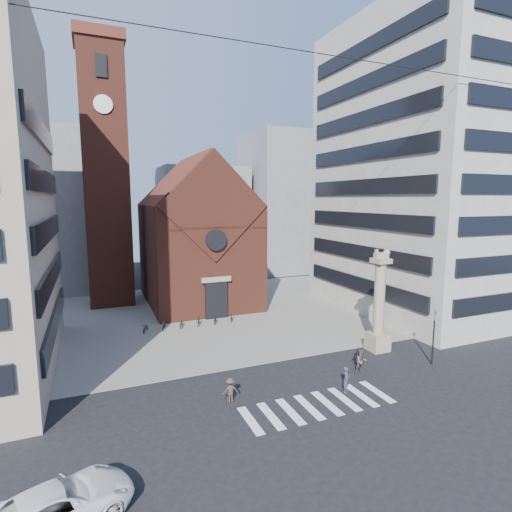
# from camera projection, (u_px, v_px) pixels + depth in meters

# --- Properties ---
(ground) EXTENTS (120.00, 120.00, 0.00)m
(ground) POSITION_uv_depth(u_px,v_px,m) (288.00, 386.00, 27.41)
(ground) COLOR black
(ground) RESTS_ON ground
(piazza) EXTENTS (46.00, 30.00, 0.05)m
(piazza) POSITION_uv_depth(u_px,v_px,m) (211.00, 313.00, 44.78)
(piazza) COLOR gray
(piazza) RESTS_ON ground
(zebra_crossing) EXTENTS (10.20, 3.20, 0.01)m
(zebra_crossing) POSITION_uv_depth(u_px,v_px,m) (318.00, 405.00, 24.88)
(zebra_crossing) COLOR white
(zebra_crossing) RESTS_ON ground
(church) EXTENTS (12.00, 16.65, 18.00)m
(church) POSITION_uv_depth(u_px,v_px,m) (196.00, 238.00, 49.17)
(church) COLOR maroon
(church) RESTS_ON ground
(campanile) EXTENTS (5.50, 5.50, 31.20)m
(campanile) POSITION_uv_depth(u_px,v_px,m) (106.00, 173.00, 46.99)
(campanile) COLOR maroon
(campanile) RESTS_ON ground
(building_right) EXTENTS (18.00, 22.00, 32.00)m
(building_right) POSITION_uv_depth(u_px,v_px,m) (430.00, 170.00, 45.20)
(building_right) COLOR #B8B3A6
(building_right) RESTS_ON ground
(bg_block_left) EXTENTS (16.00, 14.00, 22.00)m
(bg_block_left) POSITION_uv_depth(u_px,v_px,m) (27.00, 212.00, 54.85)
(bg_block_left) COLOR gray
(bg_block_left) RESTS_ON ground
(bg_block_mid) EXTENTS (14.00, 12.00, 18.00)m
(bg_block_mid) POSITION_uv_depth(u_px,v_px,m) (202.00, 220.00, 69.56)
(bg_block_mid) COLOR gray
(bg_block_mid) RESTS_ON ground
(bg_block_right) EXTENTS (16.00, 14.00, 24.00)m
(bg_block_right) POSITION_uv_depth(u_px,v_px,m) (292.00, 203.00, 72.44)
(bg_block_right) COLOR gray
(bg_block_right) RESTS_ON ground
(lion_column) EXTENTS (1.63, 1.60, 8.68)m
(lion_column) POSITION_uv_depth(u_px,v_px,m) (379.00, 311.00, 33.45)
(lion_column) COLOR tan
(lion_column) RESTS_ON ground
(traffic_light) EXTENTS (0.13, 0.16, 4.30)m
(traffic_light) POSITION_uv_depth(u_px,v_px,m) (434.00, 336.00, 30.72)
(traffic_light) COLOR black
(traffic_light) RESTS_ON ground
(white_car) EXTENTS (6.44, 4.42, 1.64)m
(white_car) POSITION_uv_depth(u_px,v_px,m) (57.00, 506.00, 15.62)
(white_car) COLOR white
(white_car) RESTS_ON ground
(pedestrian_0) EXTENTS (0.75, 0.74, 1.75)m
(pedestrian_0) POSITION_uv_depth(u_px,v_px,m) (346.00, 379.00, 26.46)
(pedestrian_0) COLOR #3B3348
(pedestrian_0) RESTS_ON ground
(pedestrian_1) EXTENTS (0.95, 0.80, 1.76)m
(pedestrian_1) POSITION_uv_depth(u_px,v_px,m) (361.00, 361.00, 29.38)
(pedestrian_1) COLOR #5D4C4A
(pedestrian_1) RESTS_ON ground
(pedestrian_2) EXTENTS (0.60, 1.09, 1.75)m
(pedestrian_2) POSITION_uv_depth(u_px,v_px,m) (359.00, 359.00, 29.81)
(pedestrian_2) COLOR #2A2932
(pedestrian_2) RESTS_ON ground
(pedestrian_3) EXTENTS (1.05, 0.63, 1.59)m
(pedestrian_3) POSITION_uv_depth(u_px,v_px,m) (230.00, 390.00, 25.16)
(pedestrian_3) COLOR #41312B
(pedestrian_3) RESTS_ON ground
(scooter_0) EXTENTS (1.03, 1.60, 0.79)m
(scooter_0) POSITION_uv_depth(u_px,v_px,m) (145.00, 328.00, 38.36)
(scooter_0) COLOR black
(scooter_0) RESTS_ON piazza
(scooter_1) EXTENTS (0.91, 1.52, 0.88)m
(scooter_1) POSITION_uv_depth(u_px,v_px,m) (164.00, 325.00, 39.02)
(scooter_1) COLOR black
(scooter_1) RESTS_ON piazza
(scooter_2) EXTENTS (1.03, 1.60, 0.79)m
(scooter_2) POSITION_uv_depth(u_px,v_px,m) (181.00, 324.00, 39.68)
(scooter_2) COLOR black
(scooter_2) RESTS_ON piazza
(scooter_3) EXTENTS (0.91, 1.52, 0.88)m
(scooter_3) POSITION_uv_depth(u_px,v_px,m) (199.00, 321.00, 40.34)
(scooter_3) COLOR black
(scooter_3) RESTS_ON piazza
(scooter_4) EXTENTS (1.03, 1.60, 0.79)m
(scooter_4) POSITION_uv_depth(u_px,v_px,m) (215.00, 320.00, 41.00)
(scooter_4) COLOR black
(scooter_4) RESTS_ON piazza
(scooter_5) EXTENTS (0.91, 1.52, 0.88)m
(scooter_5) POSITION_uv_depth(u_px,v_px,m) (231.00, 317.00, 41.66)
(scooter_5) COLOR black
(scooter_5) RESTS_ON piazza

